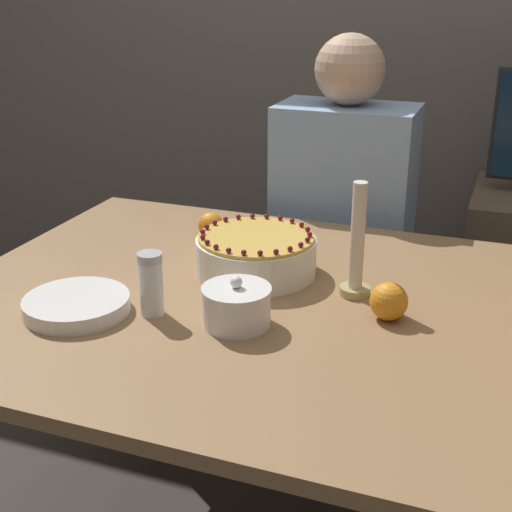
% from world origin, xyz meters
% --- Properties ---
extents(dining_table, '(1.28, 1.04, 0.73)m').
position_xyz_m(dining_table, '(0.00, 0.00, 0.62)').
color(dining_table, '#936D47').
rests_on(dining_table, ground_plane).
extents(cake, '(0.27, 0.27, 0.10)m').
position_xyz_m(cake, '(-0.02, 0.13, 0.78)').
color(cake, white).
rests_on(cake, dining_table).
extents(sugar_bowl, '(0.14, 0.14, 0.10)m').
position_xyz_m(sugar_bowl, '(0.03, -0.13, 0.77)').
color(sugar_bowl, white).
rests_on(sugar_bowl, dining_table).
extents(sugar_shaker, '(0.05, 0.05, 0.13)m').
position_xyz_m(sugar_shaker, '(-0.15, -0.14, 0.80)').
color(sugar_shaker, white).
rests_on(sugar_shaker, dining_table).
extents(plate_stack, '(0.21, 0.21, 0.03)m').
position_xyz_m(plate_stack, '(-0.29, -0.19, 0.75)').
color(plate_stack, white).
rests_on(plate_stack, dining_table).
extents(candle, '(0.07, 0.07, 0.25)m').
position_xyz_m(candle, '(0.22, 0.09, 0.83)').
color(candle, tan).
rests_on(candle, dining_table).
extents(orange_fruit_0, '(0.08, 0.08, 0.08)m').
position_xyz_m(orange_fruit_0, '(0.30, 0.00, 0.77)').
color(orange_fruit_0, orange).
rests_on(orange_fruit_0, dining_table).
extents(orange_fruit_1, '(0.07, 0.07, 0.07)m').
position_xyz_m(orange_fruit_1, '(-0.22, 0.31, 0.77)').
color(orange_fruit_1, orange).
rests_on(orange_fruit_1, dining_table).
extents(person_man_blue_shirt, '(0.40, 0.34, 1.22)m').
position_xyz_m(person_man_blue_shirt, '(0.03, 0.72, 0.53)').
color(person_man_blue_shirt, '#473D33').
rests_on(person_man_blue_shirt, ground_plane).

